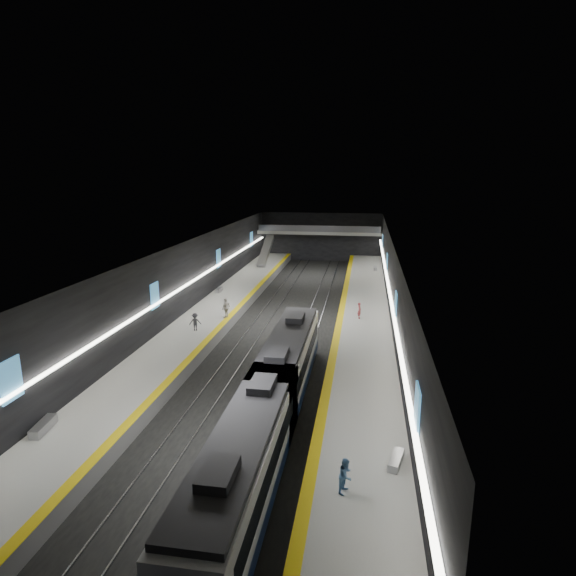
% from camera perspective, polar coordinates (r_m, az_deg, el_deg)
% --- Properties ---
extents(ground, '(70.00, 70.00, 0.00)m').
position_cam_1_polar(ground, '(47.74, -0.17, -4.23)').
color(ground, black).
rests_on(ground, ground).
extents(ceiling, '(20.00, 70.00, 0.04)m').
position_cam_1_polar(ceiling, '(45.92, -0.18, 5.31)').
color(ceiling, beige).
rests_on(ceiling, wall_left).
extents(wall_left, '(0.04, 70.00, 8.00)m').
position_cam_1_polar(wall_left, '(49.25, -11.74, 0.86)').
color(wall_left, black).
rests_on(wall_left, ground).
extents(wall_right, '(0.04, 70.00, 8.00)m').
position_cam_1_polar(wall_right, '(46.15, 12.17, -0.02)').
color(wall_right, black).
rests_on(wall_right, ground).
extents(wall_back, '(20.00, 0.04, 8.00)m').
position_cam_1_polar(wall_back, '(80.87, 3.88, 6.07)').
color(wall_back, black).
rests_on(wall_back, ground).
extents(wall_front, '(20.00, 0.04, 8.00)m').
position_cam_1_polar(wall_front, '(16.30, -23.64, -28.67)').
color(wall_front, black).
rests_on(wall_front, ground).
extents(platform_left, '(5.00, 70.00, 1.00)m').
position_cam_1_polar(platform_left, '(49.32, -8.82, -3.20)').
color(platform_left, slate).
rests_on(platform_left, ground).
extents(tile_surface_left, '(5.00, 70.00, 0.02)m').
position_cam_1_polar(tile_surface_left, '(49.17, -8.84, -2.63)').
color(tile_surface_left, '#ADADA8').
rests_on(tile_surface_left, platform_left).
extents(tactile_strip_left, '(0.60, 70.00, 0.02)m').
position_cam_1_polar(tactile_strip_left, '(48.55, -6.37, -2.75)').
color(tactile_strip_left, yellow).
rests_on(tactile_strip_left, platform_left).
extents(platform_right, '(5.00, 70.00, 1.00)m').
position_cam_1_polar(platform_right, '(47.01, 8.90, -4.05)').
color(platform_right, slate).
rests_on(platform_right, ground).
extents(tile_surface_right, '(5.00, 70.00, 0.02)m').
position_cam_1_polar(tile_surface_right, '(46.86, 8.93, -3.46)').
color(tile_surface_right, '#ADADA8').
rests_on(tile_surface_right, platform_right).
extents(tactile_strip_right, '(0.60, 70.00, 0.02)m').
position_cam_1_polar(tactile_strip_right, '(46.91, 6.24, -3.34)').
color(tactile_strip_right, yellow).
rests_on(tactile_strip_right, platform_right).
extents(rails, '(6.52, 70.00, 0.12)m').
position_cam_1_polar(rails, '(47.73, -0.17, -4.16)').
color(rails, gray).
rests_on(rails, ground).
extents(train, '(2.69, 26.70, 3.60)m').
position_cam_1_polar(train, '(27.62, -2.09, -13.22)').
color(train, '#0F1C38').
rests_on(train, ground).
extents(ad_posters, '(19.94, 53.50, 2.20)m').
position_cam_1_polar(ad_posters, '(47.52, 0.02, 1.31)').
color(ad_posters, '#408BC1').
rests_on(ad_posters, wall_left).
extents(cove_light_left, '(0.25, 68.60, 0.12)m').
position_cam_1_polar(cove_light_left, '(49.23, -11.51, 0.63)').
color(cove_light_left, white).
rests_on(cove_light_left, wall_left).
extents(cove_light_right, '(0.25, 68.60, 0.12)m').
position_cam_1_polar(cove_light_right, '(46.19, 11.91, -0.25)').
color(cove_light_right, white).
rests_on(cove_light_right, wall_right).
extents(mezzanine_bridge, '(20.00, 3.00, 1.50)m').
position_cam_1_polar(mezzanine_bridge, '(78.69, 3.75, 6.62)').
color(mezzanine_bridge, gray).
rests_on(mezzanine_bridge, wall_left).
extents(escalator, '(1.20, 7.50, 3.92)m').
position_cam_1_polar(escalator, '(73.32, -2.66, 4.42)').
color(escalator, '#99999E').
rests_on(escalator, platform_left).
extents(bench_left_near, '(0.83, 2.10, 0.50)m').
position_cam_1_polar(bench_left_near, '(30.14, -27.01, -14.41)').
color(bench_left_near, '#99999E').
rests_on(bench_left_near, platform_left).
extents(bench_left_far, '(0.56, 1.74, 0.42)m').
position_cam_1_polar(bench_left_far, '(56.62, -8.18, -0.22)').
color(bench_left_far, '#99999E').
rests_on(bench_left_far, platform_left).
extents(bench_right_near, '(0.90, 1.80, 0.42)m').
position_cam_1_polar(bench_right_near, '(25.01, 12.69, -19.30)').
color(bench_right_near, '#99999E').
rests_on(bench_right_near, platform_right).
extents(bench_right_far, '(0.50, 1.75, 0.43)m').
position_cam_1_polar(bench_right_far, '(69.53, 10.31, 2.29)').
color(bench_right_far, '#99999E').
rests_on(bench_right_far, platform_right).
extents(passenger_right_a, '(0.43, 0.60, 1.54)m').
position_cam_1_polar(passenger_right_a, '(46.26, 8.46, -2.69)').
color(passenger_right_a, '#B44349').
rests_on(passenger_right_a, platform_right).
extents(passenger_right_b, '(0.85, 0.95, 1.60)m').
position_cam_1_polar(passenger_right_b, '(22.59, 6.86, -21.22)').
color(passenger_right_b, '#5382B4').
rests_on(passenger_right_b, platform_right).
extents(passenger_left_a, '(0.83, 1.22, 1.93)m').
position_cam_1_polar(passenger_left_a, '(46.35, -7.35, -2.37)').
color(passenger_left_a, beige).
rests_on(passenger_left_a, platform_left).
extents(passenger_left_b, '(1.15, 0.86, 1.58)m').
position_cam_1_polar(passenger_left_b, '(43.14, -10.95, -3.97)').
color(passenger_left_b, '#3D3C43').
rests_on(passenger_left_b, platform_left).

